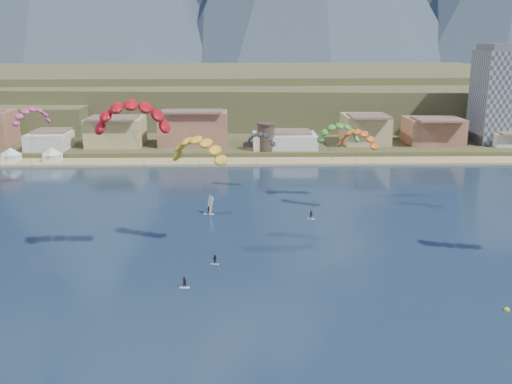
% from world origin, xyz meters
% --- Properties ---
extents(ground, '(2400.00, 2400.00, 0.00)m').
position_xyz_m(ground, '(0.00, 0.00, 0.00)').
color(ground, '#0E1F32').
rests_on(ground, ground).
extents(beach, '(2200.00, 12.00, 0.90)m').
position_xyz_m(beach, '(0.00, 106.00, 0.25)').
color(beach, tan).
rests_on(beach, ground).
extents(land, '(2200.00, 900.00, 4.00)m').
position_xyz_m(land, '(0.00, 560.00, 0.00)').
color(land, brown).
rests_on(land, ground).
extents(foothills, '(940.00, 210.00, 18.00)m').
position_xyz_m(foothills, '(22.39, 232.47, 9.08)').
color(foothills, brown).
rests_on(foothills, ground).
extents(town, '(400.00, 24.00, 12.00)m').
position_xyz_m(town, '(-40.00, 122.00, 8.00)').
color(town, silver).
rests_on(town, ground).
extents(apartment_tower, '(20.00, 16.00, 32.00)m').
position_xyz_m(apartment_tower, '(85.00, 128.00, 17.82)').
color(apartment_tower, gray).
rests_on(apartment_tower, ground).
extents(watchtower, '(5.82, 5.82, 8.60)m').
position_xyz_m(watchtower, '(5.00, 114.00, 6.37)').
color(watchtower, '#47382D').
rests_on(watchtower, ground).
extents(kitesurfer_red, '(15.39, 14.22, 28.60)m').
position_xyz_m(kitesurfer_red, '(-19.18, 25.55, 24.59)').
color(kitesurfer_red, silver).
rests_on(kitesurfer_red, ground).
extents(kitesurfer_yellow, '(11.15, 12.94, 20.86)m').
position_xyz_m(kitesurfer_yellow, '(-9.63, 32.47, 17.98)').
color(kitesurfer_yellow, silver).
rests_on(kitesurfer_yellow, ground).
extents(kitesurfer_green, '(13.09, 16.41, 21.17)m').
position_xyz_m(kitesurfer_green, '(18.79, 62.28, 15.97)').
color(kitesurfer_green, silver).
rests_on(kitesurfer_green, ground).
extents(distant_kite_pink, '(9.40, 9.17, 21.60)m').
position_xyz_m(distant_kite_pink, '(-51.39, 73.12, 18.68)').
color(distant_kite_pink, '#262626').
rests_on(distant_kite_pink, ground).
extents(distant_kite_dark, '(7.96, 6.39, 15.70)m').
position_xyz_m(distant_kite_dark, '(2.08, 73.29, 12.86)').
color(distant_kite_dark, '#262626').
rests_on(distant_kite_dark, ground).
extents(distant_kite_orange, '(9.38, 7.79, 19.10)m').
position_xyz_m(distant_kite_orange, '(21.33, 53.74, 16.18)').
color(distant_kite_orange, '#262626').
rests_on(distant_kite_orange, ground).
extents(windsurfer, '(2.25, 2.48, 3.86)m').
position_xyz_m(windsurfer, '(-9.25, 52.44, 1.23)').
color(windsurfer, silver).
rests_on(windsurfer, ground).
extents(buoy, '(0.73, 0.73, 0.73)m').
position_xyz_m(buoy, '(33.04, 6.32, 0.12)').
color(buoy, yellow).
rests_on(buoy, ground).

